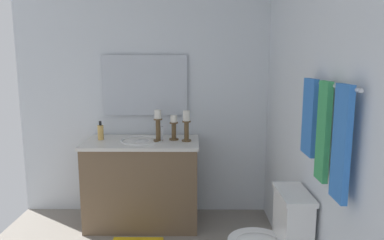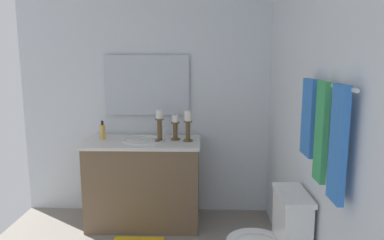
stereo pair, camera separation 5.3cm
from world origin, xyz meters
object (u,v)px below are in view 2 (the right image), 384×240
at_px(towel_near_vanity, 308,117).
at_px(vanity_cabinet, 144,182).
at_px(mirror, 147,85).
at_px(soap_bottle, 103,132).
at_px(candle_holder_tall, 188,125).
at_px(candle_holder_mid, 159,124).
at_px(candle_holder_short, 175,127).
at_px(towel_bar, 328,85).
at_px(towel_near_corner, 338,144).
at_px(sink_basin, 144,145).
at_px(towel_center, 321,132).

bearing_deg(towel_near_vanity, vanity_cabinet, -135.17).
relative_size(vanity_cabinet, mirror, 1.28).
relative_size(soap_bottle, towel_near_vanity, 0.40).
bearing_deg(candle_holder_tall, vanity_cabinet, -90.37).
bearing_deg(vanity_cabinet, candle_holder_mid, 87.95).
bearing_deg(towel_near_vanity, mirror, -141.21).
xyz_separation_m(candle_holder_short, towel_bar, (1.47, 0.89, 0.50)).
height_order(vanity_cabinet, candle_holder_short, candle_holder_short).
relative_size(mirror, candle_holder_mid, 2.86).
relative_size(soap_bottle, towel_near_corner, 0.33).
bearing_deg(vanity_cabinet, mirror, 179.99).
relative_size(mirror, towel_bar, 1.20).
xyz_separation_m(candle_holder_tall, towel_bar, (1.42, 0.77, 0.47)).
height_order(sink_basin, mirror, mirror).
bearing_deg(soap_bottle, candle_holder_short, 90.01).
bearing_deg(sink_basin, towel_center, 39.64).
xyz_separation_m(soap_bottle, towel_near_vanity, (1.23, 1.58, 0.34)).
bearing_deg(candle_holder_mid, candle_holder_tall, 90.61).
relative_size(towel_near_vanity, towel_center, 0.85).
bearing_deg(towel_near_vanity, soap_bottle, -128.03).
distance_m(candle_holder_tall, towel_near_vanity, 1.43).
distance_m(vanity_cabinet, towel_center, 2.00).
distance_m(candle_holder_tall, towel_near_corner, 1.83).
height_order(sink_basin, candle_holder_short, candle_holder_short).
bearing_deg(towel_near_corner, candle_holder_short, -152.76).
height_order(sink_basin, towel_bar, towel_bar).
distance_m(sink_basin, candle_holder_tall, 0.46).
distance_m(candle_holder_mid, towel_near_corner, 1.95).
height_order(candle_holder_short, candle_holder_mid, candle_holder_mid).
height_order(candle_holder_mid, towel_bar, towel_bar).
distance_m(candle_holder_short, towel_bar, 1.79).
bearing_deg(candle_holder_short, mirror, -127.60).
height_order(candle_holder_mid, towel_near_vanity, towel_near_vanity).
distance_m(mirror, candle_holder_mid, 0.47).
relative_size(candle_holder_short, towel_near_corner, 0.43).
xyz_separation_m(mirror, towel_near_corner, (1.93, 1.18, -0.13)).
bearing_deg(sink_basin, towel_near_vanity, 44.81).
height_order(sink_basin, candle_holder_mid, candle_holder_mid).
height_order(vanity_cabinet, candle_holder_mid, candle_holder_mid).
bearing_deg(candle_holder_mid, towel_center, 35.86).
relative_size(sink_basin, candle_holder_tall, 1.40).
xyz_separation_m(mirror, soap_bottle, (0.23, -0.40, -0.43)).
distance_m(mirror, candle_holder_short, 0.53).
bearing_deg(towel_center, mirror, -145.30).
relative_size(soap_bottle, towel_bar, 0.26).
bearing_deg(candle_holder_short, candle_holder_mid, -69.02).
distance_m(vanity_cabinet, towel_bar, 2.12).
distance_m(sink_basin, candle_holder_short, 0.34).
distance_m(vanity_cabinet, towel_near_corner, 2.17).
xyz_separation_m(mirror, towel_bar, (1.70, 1.19, 0.12)).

